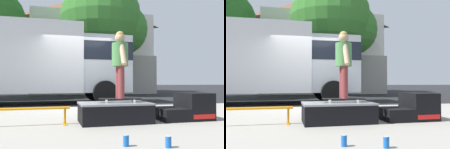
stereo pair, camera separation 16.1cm
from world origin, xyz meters
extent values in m
plane|color=black|center=(0.00, 0.00, 0.00)|extent=(140.00, 140.00, 0.00)
cube|color=gray|center=(0.00, -3.00, 0.06)|extent=(50.00, 5.00, 0.12)
cube|color=black|center=(0.16, -3.34, 0.30)|extent=(1.24, 0.74, 0.35)
cube|color=gray|center=(0.16, -3.34, 0.46)|extent=(1.26, 0.76, 0.03)
cube|color=black|center=(1.26, -3.34, 0.23)|extent=(0.50, 0.68, 0.23)
cube|color=black|center=(1.76, -3.34, 0.37)|extent=(0.50, 0.68, 0.51)
cube|color=red|center=(1.76, -3.69, 0.21)|extent=(0.44, 0.01, 0.08)
cylinder|color=orange|center=(-1.33, -3.31, 0.40)|extent=(1.40, 0.04, 0.04)
cylinder|color=orange|center=(-0.71, -3.31, 0.26)|extent=(0.04, 0.04, 0.28)
cube|color=orange|center=(-0.71, -3.31, 0.13)|extent=(0.06, 0.28, 0.01)
cube|color=black|center=(0.28, -3.28, 0.53)|extent=(0.80, 0.36, 0.02)
cylinder|color=silver|center=(0.54, -3.25, 0.50)|extent=(0.06, 0.04, 0.05)
cylinder|color=silver|center=(0.51, -3.42, 0.50)|extent=(0.06, 0.04, 0.05)
cylinder|color=silver|center=(0.06, -3.14, 0.50)|extent=(0.06, 0.04, 0.05)
cylinder|color=silver|center=(0.02, -3.32, 0.50)|extent=(0.06, 0.04, 0.05)
cylinder|color=brown|center=(0.28, -3.21, 0.83)|extent=(0.12, 0.12, 0.59)
cylinder|color=brown|center=(0.28, -3.36, 0.83)|extent=(0.12, 0.12, 0.59)
cylinder|color=#4C8C4C|center=(0.28, -3.28, 1.34)|extent=(0.30, 0.30, 0.43)
cylinder|color=tan|center=(0.28, -3.10, 1.33)|extent=(0.09, 0.26, 0.40)
cylinder|color=tan|center=(0.28, -3.47, 1.33)|extent=(0.09, 0.26, 0.40)
sphere|color=tan|center=(0.28, -3.28, 1.65)|extent=(0.19, 0.19, 0.19)
sphere|color=tan|center=(0.28, -3.28, 1.70)|extent=(0.15, 0.15, 0.15)
cylinder|color=#1959B2|center=(0.31, -5.07, 0.18)|extent=(0.07, 0.07, 0.12)
cylinder|color=silver|center=(0.31, -5.07, 0.24)|extent=(0.06, 0.06, 0.00)
cylinder|color=#1959B2|center=(-0.12, -4.91, 0.18)|extent=(0.07, 0.07, 0.12)
cylinder|color=silver|center=(-0.12, -4.91, 0.24)|extent=(0.06, 0.06, 0.00)
cube|color=silver|center=(-2.32, 2.20, 1.75)|extent=(5.00, 2.35, 2.60)
cube|color=silver|center=(1.13, 2.20, 1.55)|extent=(1.90, 2.16, 2.20)
cube|color=black|center=(1.13, 2.20, 2.03)|extent=(1.92, 2.19, 0.70)
cylinder|color=black|center=(0.97, 3.38, 0.45)|extent=(0.90, 0.28, 0.90)
cylinder|color=black|center=(0.97, 1.03, 0.45)|extent=(0.90, 0.28, 0.90)
cylinder|color=brown|center=(2.04, 7.07, 1.62)|extent=(0.56, 0.56, 3.25)
sphere|color=#387A2D|center=(2.04, 7.07, 4.89)|extent=(5.07, 5.07, 5.07)
sphere|color=#387A2D|center=(3.43, 7.07, 4.26)|extent=(3.29, 3.29, 3.29)
cube|color=silver|center=(2.06, 12.87, 3.00)|extent=(9.00, 7.50, 6.00)
cube|color=#B2ADA3|center=(2.06, 8.87, 1.40)|extent=(9.00, 0.50, 2.80)
pyramid|color=brown|center=(2.06, 12.87, 7.20)|extent=(9.54, 7.95, 2.40)
camera|label=1|loc=(-0.92, -7.43, 0.83)|focal=37.85mm
camera|label=2|loc=(-0.77, -7.47, 0.83)|focal=37.85mm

